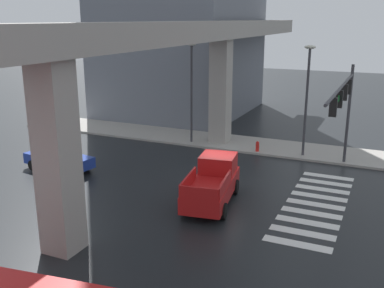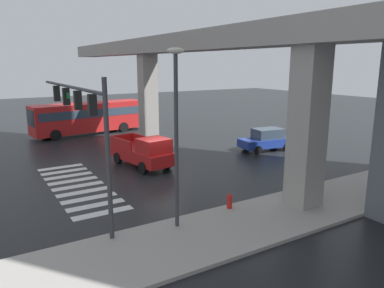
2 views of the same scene
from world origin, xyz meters
name	(u,v)px [view 1 (image 1 of 2)]	position (x,y,z in m)	size (l,w,h in m)	color
ground_plane	(219,189)	(0.00, 0.00, 0.00)	(120.00, 120.00, 0.00)	black
crosswalk_stripes	(315,204)	(0.00, -5.09, 0.01)	(9.35, 2.80, 0.01)	silver
elevated_overpass	(163,48)	(0.00, 3.22, 7.35)	(53.16, 2.00, 8.67)	#9E9991
sidewalk_east	(236,143)	(8.80, 2.00, 0.07)	(4.00, 36.00, 0.15)	#9E9991
pickup_truck	(213,182)	(-1.68, -0.33, 0.99)	(5.33, 2.66, 2.08)	red
sedan_blue	(58,157)	(-1.08, 9.87, 0.85)	(2.41, 4.51, 1.72)	#1E3899
traffic_signal_mast	(344,100)	(3.57, -5.65, 4.67)	(10.89, 0.32, 6.20)	#38383D
street_lamp_near_corner	(307,88)	(7.60, -3.01, 4.56)	(0.44, 0.70, 7.24)	#38383D
street_lamp_mid_block	(191,81)	(7.60, 5.04, 4.56)	(0.44, 0.70, 7.24)	#38383D
fire_hydrant	(257,147)	(7.20, -0.03, 0.43)	(0.24, 0.24, 0.85)	red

